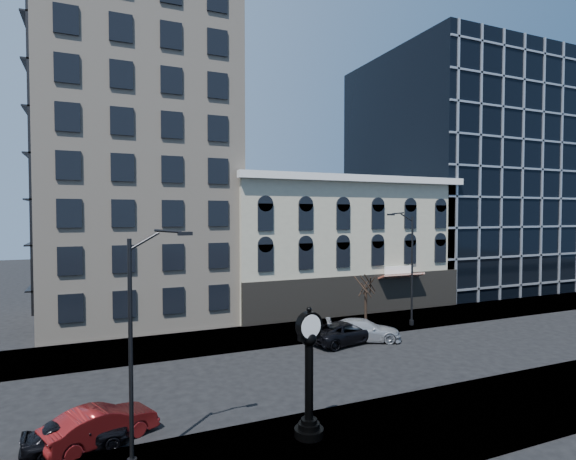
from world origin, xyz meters
name	(u,v)px	position (x,y,z in m)	size (l,w,h in m)	color
ground	(283,375)	(0.00, 0.00, 0.00)	(160.00, 160.00, 0.00)	black
sidewalk_far	(241,338)	(0.00, 8.00, 0.06)	(160.00, 6.00, 0.12)	gray
sidewalk_near	(361,439)	(0.00, -8.00, 0.06)	(160.00, 6.00, 0.12)	gray
cream_tower	(137,97)	(-6.11, 18.88, 19.32)	(15.90, 15.40, 42.50)	#BAAA96
victorian_row	(333,245)	(12.00, 15.89, 6.00)	(22.60, 11.19, 12.50)	#B8B297
glass_office	(454,175)	(32.00, 20.91, 14.00)	(20.00, 20.15, 28.00)	black
street_clock	(309,378)	(-1.83, -7.05, 2.49)	(1.19, 1.19, 5.23)	black
street_lamp_near	(149,285)	(-7.91, -6.71, 6.57)	(2.21, 0.34, 8.54)	black
street_lamp_far	(405,239)	(13.03, 6.11, 7.10)	(2.38, 0.64, 9.24)	black
bare_tree_far	(366,279)	(10.49, 7.75, 3.75)	(2.81, 2.81, 4.82)	black
car_near_a	(77,433)	(-10.36, -4.29, 0.65)	(1.53, 3.80, 1.29)	black
car_near_b	(101,425)	(-9.51, -4.06, 0.72)	(1.51, 4.34, 1.43)	maroon
car_far_a	(345,332)	(6.39, 4.06, 0.75)	(2.49, 5.41, 1.50)	black
car_far_b	(363,330)	(7.88, 4.05, 0.77)	(2.15, 5.30, 1.54)	#A5A8AD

